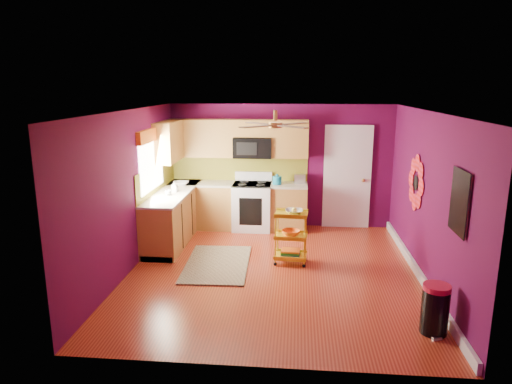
# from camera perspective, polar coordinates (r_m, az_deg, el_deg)

# --- Properties ---
(ground) EXTENTS (5.00, 5.00, 0.00)m
(ground) POSITION_cam_1_polar(r_m,az_deg,el_deg) (7.30, 2.17, -9.92)
(ground) COLOR maroon
(ground) RESTS_ON ground
(room_envelope) EXTENTS (4.54, 5.04, 2.52)m
(room_envelope) POSITION_cam_1_polar(r_m,az_deg,el_deg) (6.82, 2.52, 2.79)
(room_envelope) COLOR #4F0937
(room_envelope) RESTS_ON ground
(lower_cabinets) EXTENTS (2.81, 2.31, 0.94)m
(lower_cabinets) POSITION_cam_1_polar(r_m,az_deg,el_deg) (9.02, -5.75, -2.48)
(lower_cabinets) COLOR olive
(lower_cabinets) RESTS_ON ground
(electric_range) EXTENTS (0.76, 0.66, 1.13)m
(electric_range) POSITION_cam_1_polar(r_m,az_deg,el_deg) (9.23, -0.48, -1.72)
(electric_range) COLOR white
(electric_range) RESTS_ON ground
(upper_cabinetry) EXTENTS (2.80, 2.30, 1.26)m
(upper_cabinetry) POSITION_cam_1_polar(r_m,az_deg,el_deg) (9.07, -4.87, 6.44)
(upper_cabinetry) COLOR olive
(upper_cabinetry) RESTS_ON ground
(left_window) EXTENTS (0.08, 1.35, 1.08)m
(left_window) POSITION_cam_1_polar(r_m,az_deg,el_deg) (8.24, -12.96, 5.02)
(left_window) COLOR white
(left_window) RESTS_ON ground
(panel_door) EXTENTS (0.95, 0.11, 2.15)m
(panel_door) POSITION_cam_1_polar(r_m,az_deg,el_deg) (9.40, 11.31, 1.69)
(panel_door) COLOR white
(panel_door) RESTS_ON ground
(right_wall_art) EXTENTS (0.04, 2.74, 1.04)m
(right_wall_art) POSITION_cam_1_polar(r_m,az_deg,el_deg) (6.78, 21.26, 0.20)
(right_wall_art) COLOR black
(right_wall_art) RESTS_ON ground
(ceiling_fan) EXTENTS (1.01, 1.01, 0.26)m
(ceiling_fan) POSITION_cam_1_polar(r_m,az_deg,el_deg) (6.93, 2.43, 8.45)
(ceiling_fan) COLOR #BF8C3F
(ceiling_fan) RESTS_ON ground
(shag_rug) EXTENTS (1.07, 1.68, 0.02)m
(shag_rug) POSITION_cam_1_polar(r_m,az_deg,el_deg) (7.58, -4.86, -8.93)
(shag_rug) COLOR black
(shag_rug) RESTS_ON ground
(rolling_cart) EXTENTS (0.55, 0.42, 0.95)m
(rolling_cart) POSITION_cam_1_polar(r_m,az_deg,el_deg) (7.48, 4.44, -5.35)
(rolling_cart) COLOR yellow
(rolling_cart) RESTS_ON ground
(trash_can) EXTENTS (0.39, 0.40, 0.61)m
(trash_can) POSITION_cam_1_polar(r_m,az_deg,el_deg) (5.92, 21.47, -13.46)
(trash_can) COLOR black
(trash_can) RESTS_ON ground
(teal_kettle) EXTENTS (0.18, 0.18, 0.21)m
(teal_kettle) POSITION_cam_1_polar(r_m,az_deg,el_deg) (9.07, 2.65, 1.51)
(teal_kettle) COLOR #147797
(teal_kettle) RESTS_ON lower_cabinets
(toaster) EXTENTS (0.22, 0.15, 0.18)m
(toaster) POSITION_cam_1_polar(r_m,az_deg,el_deg) (9.20, 5.51, 1.66)
(toaster) COLOR beige
(toaster) RESTS_ON lower_cabinets
(soap_bottle_a) EXTENTS (0.09, 0.09, 0.20)m
(soap_bottle_a) POSITION_cam_1_polar(r_m,az_deg,el_deg) (8.54, -10.16, 0.68)
(soap_bottle_a) COLOR #EA3F72
(soap_bottle_a) RESTS_ON lower_cabinets
(soap_bottle_b) EXTENTS (0.13, 0.13, 0.17)m
(soap_bottle_b) POSITION_cam_1_polar(r_m,az_deg,el_deg) (8.56, -10.08, 0.61)
(soap_bottle_b) COLOR white
(soap_bottle_b) RESTS_ON lower_cabinets
(counter_dish) EXTENTS (0.28, 0.28, 0.07)m
(counter_dish) POSITION_cam_1_polar(r_m,az_deg,el_deg) (9.12, -9.28, 1.09)
(counter_dish) COLOR white
(counter_dish) RESTS_ON lower_cabinets
(counter_cup) EXTENTS (0.11, 0.11, 0.09)m
(counter_cup) POSITION_cam_1_polar(r_m,az_deg,el_deg) (8.31, -10.93, -0.10)
(counter_cup) COLOR white
(counter_cup) RESTS_ON lower_cabinets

